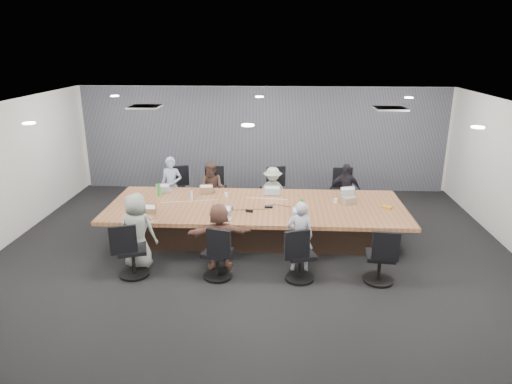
{
  "coord_description": "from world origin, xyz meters",
  "views": [
    {
      "loc": [
        0.46,
        -8.24,
        3.88
      ],
      "look_at": [
        0.0,
        0.4,
        1.05
      ],
      "focal_mm": 32.0,
      "sensor_mm": 36.0,
      "label": 1
    }
  ],
  "objects_px": {
    "laptop_5": "(223,218)",
    "stapler": "(249,211)",
    "laptop_0": "(166,191)",
    "person_5": "(220,237)",
    "chair_0": "(176,192)",
    "conference_table": "(256,220)",
    "laptop_6": "(299,220)",
    "laptop_1": "(209,191)",
    "bottle_green_right": "(302,204)",
    "laptop_2": "(272,193)",
    "canvas_bag": "(349,200)",
    "chair_1": "(215,192)",
    "chair_7": "(380,260)",
    "person_3": "(344,191)",
    "person_6": "(300,236)",
    "person_2": "(273,192)",
    "laptop_3": "(348,194)",
    "person_0": "(172,186)",
    "chair_3": "(342,195)",
    "mug_brown": "(129,199)",
    "chair_4": "(133,254)",
    "snack_packet": "(387,207)",
    "chair_2": "(273,193)",
    "bottle_green_left": "(159,190)",
    "person_1": "(212,189)",
    "bottle_clear": "(191,195)",
    "person_4": "(138,231)",
    "chair_5": "(217,257)",
    "laptop_4": "(146,217)",
    "chair_6": "(300,259)"
  },
  "relations": [
    {
      "from": "laptop_5",
      "to": "stapler",
      "type": "bearing_deg",
      "value": 46.88
    },
    {
      "from": "laptop_0",
      "to": "person_5",
      "type": "height_order",
      "value": "person_5"
    },
    {
      "from": "chair_0",
      "to": "laptop_0",
      "type": "relative_size",
      "value": 2.99
    },
    {
      "from": "conference_table",
      "to": "laptop_6",
      "type": "xyz_separation_m",
      "value": [
        0.83,
        -0.8,
        0.35
      ]
    },
    {
      "from": "laptop_5",
      "to": "chair_0",
      "type": "bearing_deg",
      "value": 128.86
    },
    {
      "from": "laptop_1",
      "to": "bottle_green_right",
      "type": "relative_size",
      "value": 1.31
    },
    {
      "from": "chair_0",
      "to": "laptop_2",
      "type": "distance_m",
      "value": 2.55
    },
    {
      "from": "conference_table",
      "to": "canvas_bag",
      "type": "distance_m",
      "value": 1.95
    },
    {
      "from": "chair_1",
      "to": "chair_7",
      "type": "bearing_deg",
      "value": 140.78
    },
    {
      "from": "person_3",
      "to": "person_6",
      "type": "distance_m",
      "value": 2.93
    },
    {
      "from": "person_2",
      "to": "laptop_3",
      "type": "height_order",
      "value": "person_2"
    },
    {
      "from": "person_0",
      "to": "person_2",
      "type": "relative_size",
      "value": 1.17
    },
    {
      "from": "chair_1",
      "to": "laptop_0",
      "type": "xyz_separation_m",
      "value": [
        -0.96,
        -0.9,
        0.31
      ]
    },
    {
      "from": "chair_3",
      "to": "mug_brown",
      "type": "height_order",
      "value": "chair_3"
    },
    {
      "from": "chair_4",
      "to": "laptop_2",
      "type": "bearing_deg",
      "value": 29.12
    },
    {
      "from": "mug_brown",
      "to": "snack_packet",
      "type": "xyz_separation_m",
      "value": [
        5.27,
        -0.09,
        -0.04
      ]
    },
    {
      "from": "laptop_1",
      "to": "laptop_6",
      "type": "height_order",
      "value": "same"
    },
    {
      "from": "laptop_1",
      "to": "stapler",
      "type": "distance_m",
      "value": 1.57
    },
    {
      "from": "chair_7",
      "to": "laptop_5",
      "type": "distance_m",
      "value": 2.92
    },
    {
      "from": "laptop_6",
      "to": "chair_2",
      "type": "bearing_deg",
      "value": 93.92
    },
    {
      "from": "chair_7",
      "to": "bottle_green_left",
      "type": "xyz_separation_m",
      "value": [
        -4.29,
        2.15,
        0.47
      ]
    },
    {
      "from": "person_1",
      "to": "bottle_green_right",
      "type": "relative_size",
      "value": 5.76
    },
    {
      "from": "person_2",
      "to": "person_0",
      "type": "bearing_deg",
      "value": -179.26
    },
    {
      "from": "conference_table",
      "to": "bottle_green_left",
      "type": "height_order",
      "value": "bottle_green_left"
    },
    {
      "from": "person_6",
      "to": "bottle_green_right",
      "type": "relative_size",
      "value": 5.91
    },
    {
      "from": "chair_1",
      "to": "chair_2",
      "type": "bearing_deg",
      "value": -173.16
    },
    {
      "from": "chair_0",
      "to": "person_5",
      "type": "xyz_separation_m",
      "value": [
        1.48,
        -3.05,
        0.19
      ]
    },
    {
      "from": "person_3",
      "to": "bottle_clear",
      "type": "distance_m",
      "value": 3.53
    },
    {
      "from": "person_4",
      "to": "laptop_1",
      "type": "bearing_deg",
      "value": -103.6
    },
    {
      "from": "chair_0",
      "to": "chair_2",
      "type": "bearing_deg",
      "value": 162.18
    },
    {
      "from": "chair_2",
      "to": "bottle_clear",
      "type": "relative_size",
      "value": 4.48
    },
    {
      "from": "laptop_2",
      "to": "stapler",
      "type": "bearing_deg",
      "value": 71.22
    },
    {
      "from": "chair_1",
      "to": "canvas_bag",
      "type": "xyz_separation_m",
      "value": [
        3.0,
        -1.52,
        0.38
      ]
    },
    {
      "from": "chair_5",
      "to": "laptop_4",
      "type": "bearing_deg",
      "value": 164.44
    },
    {
      "from": "chair_7",
      "to": "chair_0",
      "type": "bearing_deg",
      "value": 146.81
    },
    {
      "from": "chair_2",
      "to": "person_0",
      "type": "distance_m",
      "value": 2.41
    },
    {
      "from": "laptop_5",
      "to": "laptop_6",
      "type": "height_order",
      "value": "same"
    },
    {
      "from": "person_4",
      "to": "bottle_clear",
      "type": "bearing_deg",
      "value": -102.54
    },
    {
      "from": "canvas_bag",
      "to": "chair_6",
      "type": "bearing_deg",
      "value": -119.45
    },
    {
      "from": "person_4",
      "to": "canvas_bag",
      "type": "xyz_separation_m",
      "value": [
        3.95,
        1.53,
        0.11
      ]
    },
    {
      "from": "chair_4",
      "to": "laptop_4",
      "type": "distance_m",
      "value": 0.96
    },
    {
      "from": "chair_0",
      "to": "person_6",
      "type": "bearing_deg",
      "value": 115.66
    },
    {
      "from": "chair_2",
      "to": "laptop_4",
      "type": "relative_size",
      "value": 2.64
    },
    {
      "from": "chair_0",
      "to": "chair_2",
      "type": "distance_m",
      "value": 2.37
    },
    {
      "from": "chair_4",
      "to": "chair_7",
      "type": "xyz_separation_m",
      "value": [
        4.23,
        0.0,
        -0.01
      ]
    },
    {
      "from": "laptop_1",
      "to": "bottle_green_left",
      "type": "xyz_separation_m",
      "value": [
        -1.01,
        -0.35,
        0.13
      ]
    },
    {
      "from": "person_4",
      "to": "person_6",
      "type": "distance_m",
      "value": 2.89
    },
    {
      "from": "chair_7",
      "to": "laptop_1",
      "type": "bearing_deg",
      "value": 148.23
    },
    {
      "from": "chair_1",
      "to": "chair_3",
      "type": "height_order",
      "value": "chair_1"
    },
    {
      "from": "bottle_green_right",
      "to": "stapler",
      "type": "relative_size",
      "value": 1.5
    }
  ]
}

